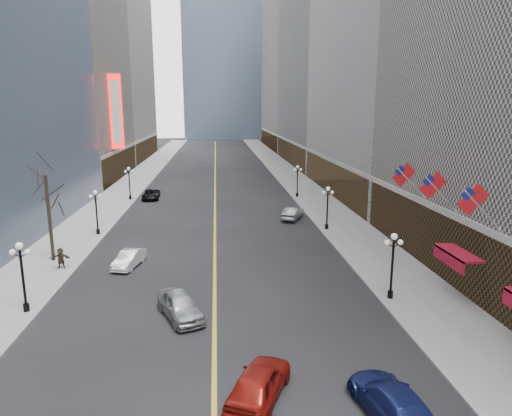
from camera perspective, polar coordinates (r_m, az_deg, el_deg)
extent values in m
cube|color=gray|center=(70.31, 6.35, 2.04)|extent=(6.00, 230.00, 0.15)
cube|color=gray|center=(70.43, -16.61, 1.61)|extent=(6.00, 230.00, 0.15)
cube|color=gold|center=(78.82, -5.14, 3.14)|extent=(0.25, 200.00, 0.02)
cube|color=#45372E|center=(33.87, 27.81, -6.38)|extent=(2.80, 41.00, 5.00)
cube|color=#45372E|center=(68.98, 10.32, 3.84)|extent=(2.80, 35.00, 5.00)
cube|color=gray|center=(108.55, 11.52, 18.20)|extent=(26.00, 40.00, 48.00)
cube|color=#45372E|center=(105.84, 4.93, 6.94)|extent=(2.80, 39.00, 5.00)
cube|color=gray|center=(150.88, 6.80, 19.34)|extent=(26.00, 46.00, 62.00)
cube|color=#45372E|center=(148.25, 2.07, 8.54)|extent=(2.80, 45.00, 5.00)
cube|color=gray|center=(90.88, -25.91, 19.05)|extent=(26.00, 30.00, 50.00)
cube|color=#45372E|center=(87.42, -17.37, 5.26)|extent=(2.80, 29.00, 5.00)
cube|color=silver|center=(124.79, -20.56, 22.48)|extent=(26.00, 38.00, 72.00)
cube|color=#45372E|center=(120.68, -13.99, 7.29)|extent=(2.80, 37.00, 5.00)
cylinder|color=black|center=(32.50, 16.44, -10.31)|extent=(0.36, 0.36, 0.50)
cylinder|color=black|center=(31.87, 16.63, -7.41)|extent=(0.16, 0.16, 4.00)
sphere|color=white|center=(31.19, 16.89, -3.43)|extent=(0.44, 0.44, 0.44)
sphere|color=white|center=(31.14, 16.07, -4.17)|extent=(0.36, 0.36, 0.36)
sphere|color=white|center=(31.47, 17.61, -4.09)|extent=(0.36, 0.36, 0.36)
cylinder|color=black|center=(48.79, 8.83, -2.29)|extent=(0.36, 0.36, 0.50)
cylinder|color=black|center=(48.38, 8.90, -0.29)|extent=(0.16, 0.16, 4.00)
sphere|color=white|center=(47.93, 8.99, 2.40)|extent=(0.44, 0.44, 0.44)
sphere|color=white|center=(47.90, 8.45, 1.92)|extent=(0.36, 0.36, 0.36)
sphere|color=white|center=(48.11, 9.50, 1.93)|extent=(0.36, 0.36, 0.36)
cylinder|color=black|center=(65.98, 5.15, 1.66)|extent=(0.36, 0.36, 0.50)
cylinder|color=black|center=(65.68, 5.18, 3.16)|extent=(0.16, 0.16, 4.00)
sphere|color=white|center=(65.35, 5.22, 5.16)|extent=(0.44, 0.44, 0.44)
sphere|color=white|center=(65.32, 4.83, 4.81)|extent=(0.36, 0.36, 0.36)
sphere|color=white|center=(65.48, 5.61, 4.81)|extent=(0.36, 0.36, 0.36)
cylinder|color=black|center=(32.71, -26.78, -11.03)|extent=(0.36, 0.36, 0.50)
cylinder|color=black|center=(32.10, -27.08, -8.15)|extent=(0.16, 0.16, 4.00)
sphere|color=white|center=(31.42, -27.50, -4.21)|extent=(0.44, 0.44, 0.44)
sphere|color=white|center=(31.70, -28.18, -4.89)|extent=(0.36, 0.36, 0.36)
sphere|color=white|center=(31.35, -26.66, -4.92)|extent=(0.36, 0.36, 0.36)
cylinder|color=black|center=(48.94, -19.14, -2.80)|extent=(0.36, 0.36, 0.50)
cylinder|color=black|center=(48.53, -19.29, -0.81)|extent=(0.16, 0.16, 4.00)
sphere|color=white|center=(48.08, -19.48, 1.86)|extent=(0.44, 0.44, 0.44)
sphere|color=white|center=(48.26, -19.96, 1.38)|extent=(0.36, 0.36, 0.36)
sphere|color=white|center=(48.04, -18.93, 1.41)|extent=(0.36, 0.36, 0.36)
cylinder|color=black|center=(66.09, -15.44, 1.28)|extent=(0.36, 0.36, 0.50)
cylinder|color=black|center=(65.78, -15.52, 2.77)|extent=(0.16, 0.16, 4.00)
sphere|color=white|center=(65.45, -15.64, 4.76)|extent=(0.44, 0.44, 0.44)
sphere|color=white|center=(65.59, -16.01, 4.40)|extent=(0.36, 0.36, 0.36)
sphere|color=white|center=(65.42, -15.23, 4.43)|extent=(0.36, 0.36, 0.36)
cylinder|color=#B2B2B7|center=(29.83, 26.46, -0.26)|extent=(2.49, 0.12, 2.49)
cube|color=red|center=(29.37, 25.49, 0.95)|extent=(1.94, 0.04, 1.94)
cube|color=navy|center=(29.13, 24.96, 1.62)|extent=(0.88, 0.06, 0.88)
cylinder|color=#B2B2B7|center=(34.10, 22.16, 1.58)|extent=(2.49, 0.12, 2.49)
cube|color=red|center=(33.70, 21.26, 2.66)|extent=(1.94, 0.04, 1.94)
cube|color=navy|center=(33.49, 20.77, 3.25)|extent=(0.88, 0.06, 0.88)
cylinder|color=#B2B2B7|center=(38.54, 18.83, 2.99)|extent=(2.49, 0.12, 2.49)
cube|color=red|center=(38.19, 18.00, 3.96)|extent=(1.94, 0.04, 1.94)
cube|color=navy|center=(38.01, 17.55, 4.48)|extent=(0.88, 0.06, 0.88)
cube|color=maroon|center=(33.45, 23.96, -5.15)|extent=(1.40, 4.00, 0.15)
cube|color=maroon|center=(33.26, 22.92, -5.87)|extent=(0.10, 4.00, 0.90)
cube|color=red|center=(79.47, -17.09, 11.42)|extent=(2.00, 0.50, 12.00)
cube|color=white|center=(79.46, -17.05, 11.42)|extent=(1.40, 0.55, 10.00)
cylinder|color=#2D231C|center=(41.22, -24.40, -1.21)|extent=(0.28, 0.28, 7.20)
imported|color=#9A9CA1|center=(29.03, -9.45, -11.91)|extent=(3.59, 5.07, 1.60)
imported|color=silver|center=(38.67, -15.58, -6.14)|extent=(2.35, 4.27, 1.34)
imported|color=black|center=(66.12, -12.98, 1.67)|extent=(2.46, 4.99, 1.36)
imported|color=navy|center=(21.28, 16.71, -22.22)|extent=(2.94, 5.56, 1.54)
imported|color=maroon|center=(21.56, 0.40, -21.00)|extent=(3.71, 5.13, 1.62)
imported|color=#555C5E|center=(52.92, 4.62, -0.65)|extent=(3.26, 4.69, 1.47)
imported|color=#30291B|center=(39.60, -23.23, -5.78)|extent=(1.56, 0.45, 1.68)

